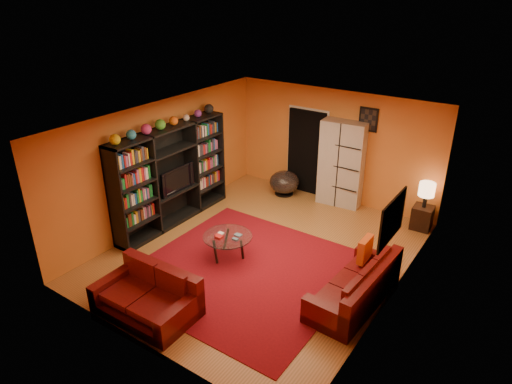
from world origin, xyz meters
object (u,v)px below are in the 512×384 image
Objects in this scene: tv at (175,179)px; bowl_chair at (284,182)px; loveseat at (150,295)px; coffee_table at (228,238)px; storage_cabinet at (342,164)px; side_table at (422,218)px; table_lamp at (427,190)px; sofa at (359,288)px; entertainment_unit at (172,176)px.

tv is 2.83m from bowl_chair.
coffee_table is (0.07, 1.90, 0.14)m from loveseat.
tv is at bearing -137.56° from storage_cabinet.
bowl_chair reaches higher than side_table.
bowl_chair is at bearing -176.83° from table_lamp.
table_lamp is at bearing 90.76° from sofa.
loveseat is (-2.62, -2.02, -0.01)m from sofa.
storage_cabinet is (-1.83, 3.19, 0.70)m from sofa.
entertainment_unit is at bearing 35.20° from loveseat.
tv reaches higher than sofa.
entertainment_unit is 5.26m from table_lamp.
entertainment_unit is 2.89m from bowl_chair.
entertainment_unit is 3.26× the size of coffee_table.
storage_cabinet reaches higher than coffee_table.
tv reaches higher than loveseat.
loveseat is 3.21× the size of side_table.
bowl_chair is at bearing -172.40° from storage_cabinet.
coffee_table is (1.81, -0.54, -0.57)m from tv.
loveseat reaches higher than coffee_table.
coffee_table is 3.08m from bowl_chair.
entertainment_unit reaches higher than sofa.
table_lamp is (4.47, 2.65, -0.10)m from tv.
storage_cabinet reaches higher than sofa.
coffee_table is 1.84× the size of side_table.
entertainment_unit is 5.32m from side_table.
storage_cabinet is (2.53, 2.77, 0.00)m from tv.
bowl_chair is at bearing 140.39° from sofa.
bowl_chair is at bearing 4.84° from loveseat.
sofa reaches higher than bowl_chair.
side_table is at bearing -59.32° from tv.
storage_cabinet reaches higher than table_lamp.
tv is at bearing 163.25° from coffee_table.
storage_cabinet is 3.67× the size of table_lamp.
bowl_chair is (1.26, 2.50, -0.74)m from entertainment_unit.
sofa is 2.55m from coffee_table.
bowl_chair is (-0.60, 3.02, -0.11)m from coffee_table.
loveseat is at bearing -92.23° from coffee_table.
loveseat is at bearing -83.90° from bowl_chair.
side_table is at bearing -29.54° from loveseat.
entertainment_unit is 1.87× the size of loveseat.
entertainment_unit is 6.00× the size of side_table.
table_lamp is at bearing -8.70° from storage_cabinet.
bowl_chair is (-3.15, 2.89, 0.03)m from sofa.
entertainment_unit is at bearing -149.35° from side_table.
table_lamp is (4.52, 2.68, -0.16)m from entertainment_unit.
loveseat is 2.97× the size of table_lamp.
side_table is 0.93× the size of table_lamp.
tv is 0.47× the size of storage_cabinet.
loveseat is at bearing -118.28° from side_table.
storage_cabinet is 2.75× the size of bowl_chair.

